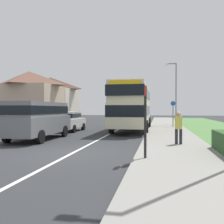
{
  "coord_description": "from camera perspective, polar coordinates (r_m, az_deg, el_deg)",
  "views": [
    {
      "loc": [
        3.45,
        -9.9,
        1.82
      ],
      "look_at": [
        0.53,
        6.16,
        1.6
      ],
      "focal_mm": 41.16,
      "sensor_mm": 36.0,
      "label": 1
    }
  ],
  "objects": [
    {
      "name": "cycle_route_sign",
      "position": [
        24.7,
        13.4,
        -0.16
      ],
      "size": [
        0.44,
        0.08,
        2.52
      ],
      "color": "slate",
      "rests_on": "ground_plane"
    },
    {
      "name": "ground_plane",
      "position": [
        10.64,
        -8.89,
        -9.08
      ],
      "size": [
        120.0,
        120.0,
        0.0
      ],
      "primitive_type": "plane",
      "color": "#2D3033"
    },
    {
      "name": "pedestrian_at_stop",
      "position": [
        12.63,
        14.57,
        -3.08
      ],
      "size": [
        0.34,
        0.34,
        1.67
      ],
      "color": "#23232D",
      "rests_on": "ground_plane"
    },
    {
      "name": "parked_van_grey",
      "position": [
        15.65,
        -15.99,
        -1.13
      ],
      "size": [
        2.11,
        5.52,
        2.2
      ],
      "color": "slate",
      "rests_on": "ground_plane"
    },
    {
      "name": "lane_marking_centre",
      "position": [
        18.32,
        -0.6,
        -4.92
      ],
      "size": [
        0.14,
        60.0,
        0.01
      ],
      "primitive_type": "cube",
      "color": "silver",
      "rests_on": "ground_plane"
    },
    {
      "name": "pavement_near_side",
      "position": [
        16.01,
        12.99,
        -5.56
      ],
      "size": [
        3.2,
        68.0,
        0.12
      ],
      "primitive_type": "cube",
      "color": "gray",
      "rests_on": "ground_plane"
    },
    {
      "name": "house_terrace_far_side",
      "position": [
        37.54,
        -15.56,
        3.0
      ],
      "size": [
        7.19,
        13.14,
        6.6
      ],
      "color": "#C1A88E",
      "rests_on": "ground_plane"
    },
    {
      "name": "parked_car_white",
      "position": [
        20.86,
        -9.68,
        -1.83
      ],
      "size": [
        1.9,
        3.94,
        1.59
      ],
      "color": "silver",
      "rests_on": "ground_plane"
    },
    {
      "name": "double_decker_bus",
      "position": [
        21.2,
        4.56,
        1.64
      ],
      "size": [
        2.8,
        9.99,
        3.7
      ],
      "color": "beige",
      "rests_on": "ground_plane"
    },
    {
      "name": "bus_stop_sign",
      "position": [
        8.87,
        7.41,
        -1.03
      ],
      "size": [
        0.09,
        0.52,
        2.6
      ],
      "color": "black",
      "rests_on": "ground_plane"
    },
    {
      "name": "street_lamp_mid",
      "position": [
        27.81,
        13.8,
        4.9
      ],
      "size": [
        1.14,
        0.2,
        6.59
      ],
      "color": "slate",
      "rests_on": "ground_plane"
    }
  ]
}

